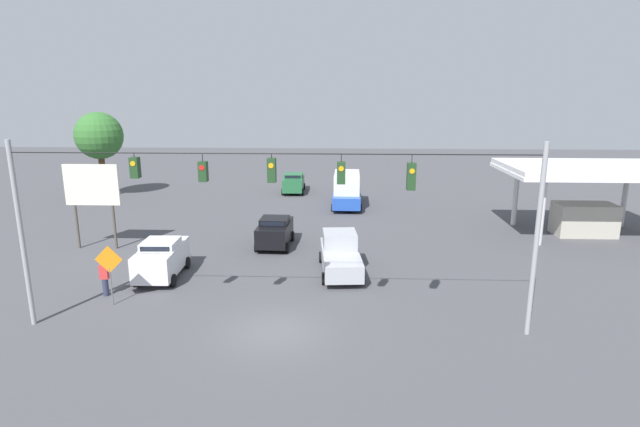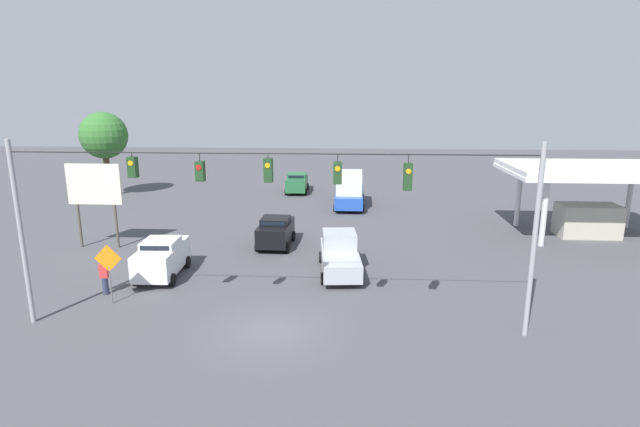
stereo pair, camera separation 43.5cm
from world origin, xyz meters
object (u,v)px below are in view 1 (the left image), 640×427
Objects in this scene: traffic_cone_third at (185,251)px; roadside_billboard at (92,190)px; sedan_white_parked_shoulder at (162,258)px; box_truck_blue_oncoming_deep at (347,190)px; work_zone_sign at (109,264)px; pickup_truck_silver_crossing_near at (340,254)px; gas_station at (588,184)px; sedan_black_withflow_mid at (275,231)px; traffic_cone_nearest at (159,277)px; overhead_signal_span at (276,208)px; tree_horizon_left at (99,136)px; traffic_cone_second at (175,262)px; pedestrian at (105,277)px; sedan_green_withflow_deep at (294,182)px.

traffic_cone_third is 0.13× the size of roadside_billboard.
box_truck_blue_oncoming_deep reaches higher than sedan_white_parked_shoulder.
roadside_billboard is at bearing -60.38° from work_zone_sign.
pickup_truck_silver_crossing_near is 18.67m from gas_station.
sedan_black_withflow_mid is 0.74× the size of roadside_billboard.
traffic_cone_third is at bearing -89.81° from traffic_cone_nearest.
overhead_signal_span is 12.25m from traffic_cone_third.
tree_horizon_left is at bearing -41.04° from pickup_truck_silver_crossing_near.
roadside_billboard reaches higher than sedan_black_withflow_mid.
tree_horizon_left reaches higher than pickup_truck_silver_crossing_near.
work_zone_sign is (6.28, 9.38, 1.01)m from sedan_black_withflow_mid.
traffic_cone_nearest is 0.06× the size of gas_station.
gas_station is at bearing -172.15° from roadside_billboard.
traffic_cone_nearest is 1.00× the size of traffic_cone_second.
sedan_black_withflow_mid is 2.17× the size of pedestrian.
work_zone_sign reaches higher than sedan_white_parked_shoulder.
sedan_white_parked_shoulder is 24.72m from tree_horizon_left.
sedan_white_parked_shoulder is 0.62× the size of box_truck_blue_oncoming_deep.
sedan_black_withflow_mid is 10.94m from pedestrian.
sedan_green_withflow_deep is 1.62× the size of work_zone_sign.
sedan_white_parked_shoulder is 6.11× the size of traffic_cone_nearest.
sedan_black_withflow_mid is 6.12m from pickup_truck_silver_crossing_near.
tree_horizon_left is (13.04, -19.25, 5.32)m from traffic_cone_second.
roadside_billboard is 2.94× the size of pedestrian.
traffic_cone_third is at bearing -53.30° from overhead_signal_span.
sedan_black_withflow_mid is 23.90m from tree_horizon_left.
sedan_black_withflow_mid is at bearing 91.60° from sedan_green_withflow_deep.
gas_station is at bearing 146.07° from sedan_green_withflow_deep.
sedan_black_withflow_mid is 5.64× the size of traffic_cone_third.
traffic_cone_second is at bearing 59.02° from box_truck_blue_oncoming_deep.
sedan_white_parked_shoulder is 1.08× the size of sedan_black_withflow_mid.
box_truck_blue_oncoming_deep is at bearing -120.98° from traffic_cone_second.
overhead_signal_span is at bearing 160.38° from pedestrian.
box_truck_blue_oncoming_deep is 0.61× the size of gas_station.
sedan_white_parked_shoulder is at bearing 81.77° from traffic_cone_second.
work_zone_sign is at bearing -14.53° from overhead_signal_span.
traffic_cone_second is at bearing 150.22° from roadside_billboard.
tree_horizon_left is at bearing -58.07° from sedan_white_parked_shoulder.
overhead_signal_span is 10.20m from pedestrian.
box_truck_blue_oncoming_deep is 9.79× the size of traffic_cone_third.
traffic_cone_third is at bearing -12.67° from pickup_truck_silver_crossing_near.
sedan_green_withflow_deep is 25.00m from traffic_cone_nearest.
gas_station is (-25.89, -7.87, 3.20)m from traffic_cone_second.
gas_station reaches higher than work_zone_sign.
overhead_signal_span reaches higher than sedan_white_parked_shoulder.
sedan_black_withflow_mid is 0.35× the size of gas_station.
sedan_white_parked_shoulder is at bearing -39.69° from overhead_signal_span.
gas_station is (-16.17, 8.33, 2.10)m from box_truck_blue_oncoming_deep.
box_truck_blue_oncoming_deep is at bearing -119.47° from sedan_white_parked_shoulder.
roadside_billboard reaches higher than sedan_white_parked_shoulder.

